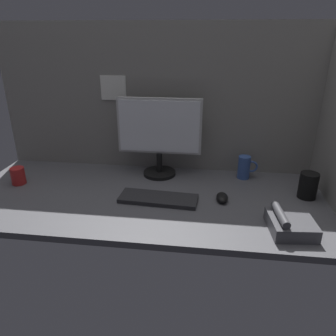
% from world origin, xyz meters
% --- Properties ---
extents(ground_plane, '(1.80, 0.80, 0.03)m').
position_xyz_m(ground_plane, '(0.00, 0.00, -0.01)').
color(ground_plane, '#515156').
extents(cubicle_wall_back, '(1.80, 0.06, 0.80)m').
position_xyz_m(cubicle_wall_back, '(-0.00, 0.37, 0.40)').
color(cubicle_wall_back, gray).
rests_on(cubicle_wall_back, ground_plane).
extents(monitor, '(0.45, 0.18, 0.43)m').
position_xyz_m(monitor, '(0.02, 0.25, 0.24)').
color(monitor, black).
rests_on(monitor, ground_plane).
extents(keyboard, '(0.38, 0.15, 0.02)m').
position_xyz_m(keyboard, '(0.06, -0.06, 0.01)').
color(keyboard, '#262628').
rests_on(keyboard, ground_plane).
extents(mouse, '(0.06, 0.10, 0.03)m').
position_xyz_m(mouse, '(0.36, -0.02, 0.02)').
color(mouse, black).
rests_on(mouse, ground_plane).
extents(mug_black_travel, '(0.09, 0.09, 0.13)m').
position_xyz_m(mug_black_travel, '(0.76, 0.07, 0.06)').
color(mug_black_travel, black).
rests_on(mug_black_travel, ground_plane).
extents(mug_red_plastic, '(0.07, 0.07, 0.09)m').
position_xyz_m(mug_red_plastic, '(-0.70, 0.03, 0.04)').
color(mug_red_plastic, red).
rests_on(mug_red_plastic, ground_plane).
extents(mug_ceramic_blue, '(0.11, 0.07, 0.13)m').
position_xyz_m(mug_ceramic_blue, '(0.48, 0.26, 0.06)').
color(mug_ceramic_blue, '#38569E').
rests_on(mug_ceramic_blue, ground_plane).
extents(desk_phone, '(0.19, 0.20, 0.09)m').
position_xyz_m(desk_phone, '(0.62, -0.24, 0.03)').
color(desk_phone, '#4C4C51').
rests_on(desk_phone, ground_plane).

